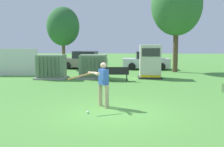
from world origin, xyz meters
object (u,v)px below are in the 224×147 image
Objects in this scene: generator_enclosure at (150,62)px; sports_ball at (88,112)px; transformer_west at (51,67)px; transformer_mid_west at (93,67)px; parked_car_leftmost at (84,60)px; park_bench at (115,73)px; parked_car_left_of_center at (146,61)px; batter at (102,82)px.

sports_ball is (-3.03, -9.72, -1.09)m from generator_enclosure.
transformer_mid_west is at bearing 4.96° from transformer_west.
transformer_mid_west and parked_car_leftmost have the same top height.
sports_ball is at bearing -84.74° from transformer_mid_west.
parked_car_left_of_center is (2.59, 7.77, 0.22)m from park_bench.
park_bench is (4.37, -1.05, -0.25)m from transformer_west.
generator_enclosure is 10.24m from sports_ball.
transformer_west is 1.21× the size of batter.
park_bench is at bearing -146.48° from generator_enclosure.
transformer_west is at bearing -99.83° from parked_car_leftmost.
parked_car_leftmost and parked_car_left_of_center have the same top height.
generator_enclosure is at bearing -92.03° from parked_car_left_of_center.
batter is 19.33× the size of sports_ball.
transformer_west and transformer_mid_west have the same top height.
generator_enclosure is 9.10m from batter.
generator_enclosure reaches higher than transformer_mid_west.
batter reaches higher than parked_car_left_of_center.
generator_enclosure is at bearing 4.40° from transformer_west.
transformer_west is 23.33× the size of sports_ball.
generator_enclosure is at bearing 72.68° from sports_ball.
batter is 15.53m from parked_car_leftmost.
transformer_west is 9.95m from sports_ball.
parked_car_left_of_center is (5.74, -0.33, 0.00)m from parked_car_leftmost.
generator_enclosure is 8.56m from parked_car_leftmost.
transformer_west is at bearing 116.82° from batter.
transformer_mid_west and parked_car_left_of_center have the same top height.
batter reaches higher than park_bench.
generator_enclosure is 6.21m from parked_car_left_of_center.
parked_car_left_of_center is at bearing 71.54° from park_bench.
parked_car_leftmost is (-1.62, 6.80, -0.04)m from transformer_mid_west.
transformer_west is 6.77m from generator_enclosure.
parked_car_leftmost is (-5.52, 6.53, -0.38)m from generator_enclosure.
transformer_west is 7.15m from parked_car_leftmost.
batter is at bearing -100.69° from parked_car_left_of_center.
parked_car_left_of_center reaches higher than park_bench.
generator_enclosure reaches higher than parked_car_left_of_center.
park_bench is 8.19m from parked_car_left_of_center.
transformer_mid_west is at bearing -122.50° from parked_car_left_of_center.
generator_enclosure reaches higher than sports_ball.
generator_enclosure reaches higher than transformer_west.
generator_enclosure is at bearing 73.43° from batter.
sports_ball is 0.02× the size of parked_car_left_of_center.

